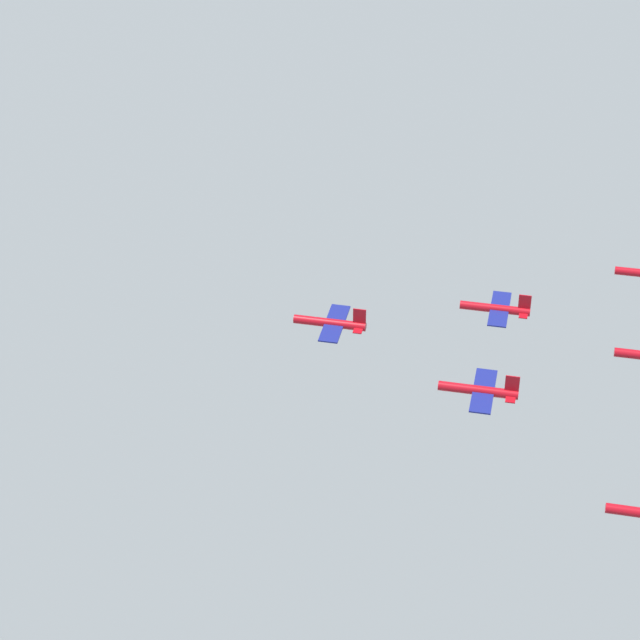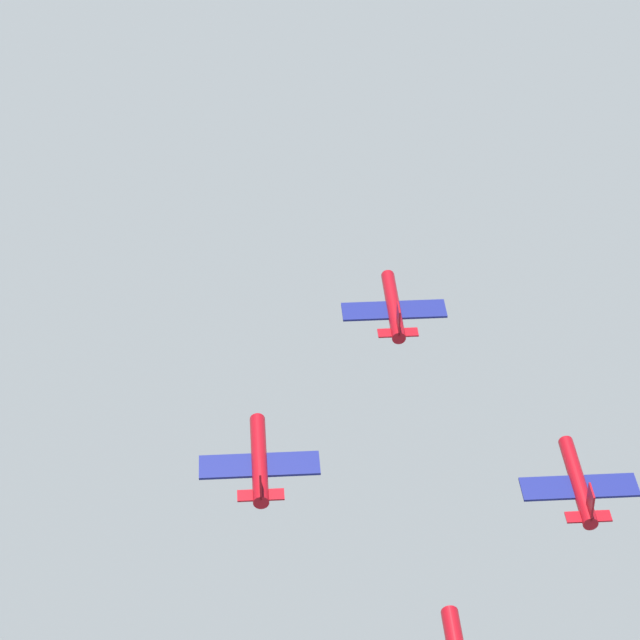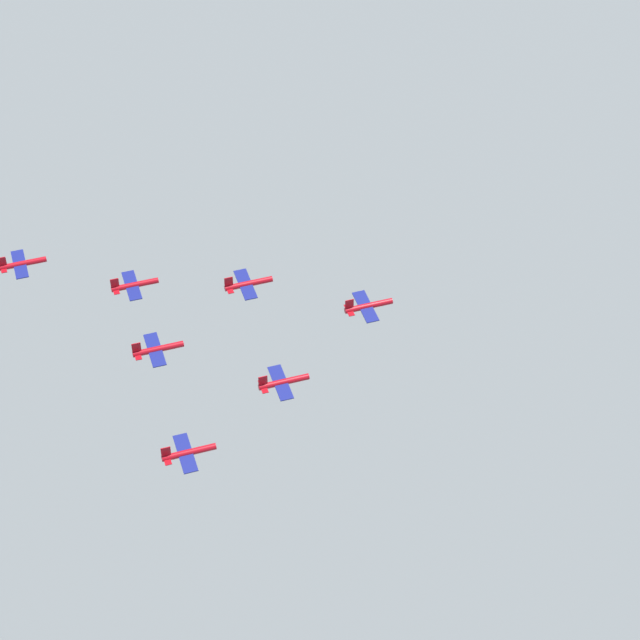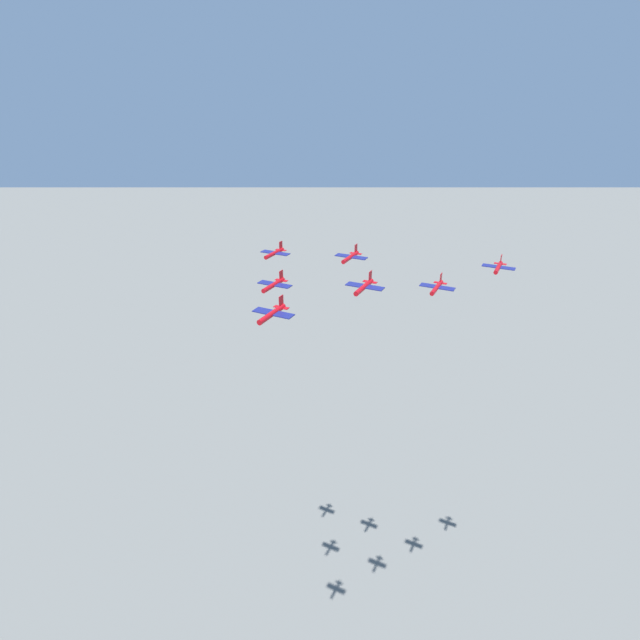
# 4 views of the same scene
# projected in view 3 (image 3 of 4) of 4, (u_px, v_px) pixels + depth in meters

# --- Properties ---
(jet_0) EXTENTS (7.60, 7.76, 2.71)m
(jet_0) POSITION_uv_depth(u_px,v_px,m) (367.00, 306.00, 201.54)
(jet_0) COLOR #B20C14
(jet_1) EXTENTS (7.60, 7.76, 2.71)m
(jet_1) POSITION_uv_depth(u_px,v_px,m) (247.00, 284.00, 204.26)
(jet_1) COLOR #B20C14
(jet_2) EXTENTS (7.60, 7.76, 2.71)m
(jet_2) POSITION_uv_depth(u_px,v_px,m) (282.00, 382.00, 192.19)
(jet_2) COLOR #B20C14
(jet_3) EXTENTS (7.60, 7.76, 2.71)m
(jet_3) POSITION_uv_depth(u_px,v_px,m) (133.00, 285.00, 210.50)
(jet_3) COLOR #B20C14
(jet_4) EXTENTS (7.60, 7.76, 2.71)m
(jet_4) POSITION_uv_depth(u_px,v_px,m) (156.00, 349.00, 193.61)
(jet_4) COLOR #B20C14
(jet_5) EXTENTS (7.60, 7.76, 2.71)m
(jet_5) POSITION_uv_depth(u_px,v_px,m) (187.00, 453.00, 180.77)
(jet_5) COLOR #B20C14
(jet_6) EXTENTS (7.60, 7.76, 2.71)m
(jet_6) POSITION_uv_depth(u_px,v_px,m) (21.00, 264.00, 213.18)
(jet_6) COLOR #B20C14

